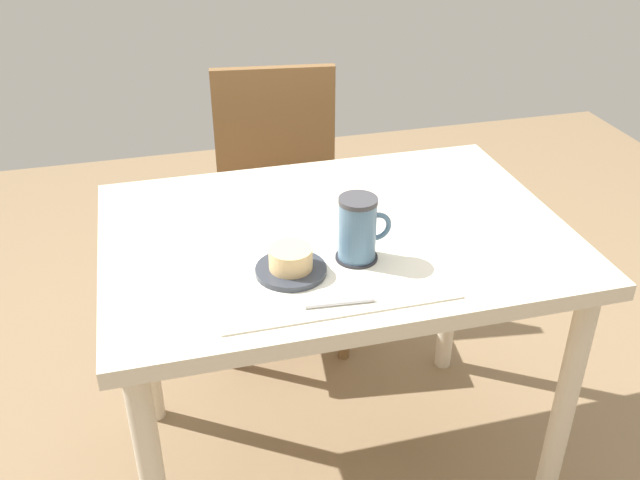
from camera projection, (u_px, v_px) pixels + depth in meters
ground_plane at (332, 465)px, 1.94m from camera, size 4.40×4.40×0.02m
dining_table at (335, 266)px, 1.61m from camera, size 1.01×0.71×0.73m
wooden_chair at (279, 196)px, 2.27m from camera, size 0.47×0.47×0.85m
placemat at (325, 271)px, 1.42m from camera, size 0.46×0.31×0.00m
pastry_plate at (291, 270)px, 1.40m from camera, size 0.14×0.14×0.01m
pastry at (291, 258)px, 1.39m from camera, size 0.09×0.09×0.04m
coffee_coaster at (356, 257)px, 1.45m from camera, size 0.09×0.09×0.00m
coffee_mug at (358, 228)px, 1.42m from camera, size 0.11×0.08×0.13m
teaspoon at (340, 303)px, 1.31m from camera, size 0.13×0.02×0.01m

